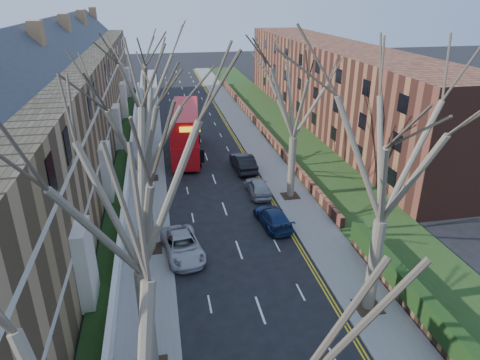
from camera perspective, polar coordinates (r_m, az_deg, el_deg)
pavement_left at (r=50.14m, az=-12.22°, el=5.02°), size 3.00×102.00×0.12m
pavement_right at (r=51.22m, az=1.36°, el=5.95°), size 3.00×102.00×0.12m
terrace_left at (r=41.91m, az=-23.47°, el=7.78°), size 9.70×78.00×13.60m
flats_right at (r=57.15m, az=12.08°, el=12.39°), size 13.97×54.00×10.00m
front_wall_left at (r=42.49m, az=-14.53°, el=2.20°), size 0.30×78.00×1.00m
grass_verge_right at (r=52.31m, az=6.21°, el=6.29°), size 6.00×102.00×0.06m
tree_left_mid at (r=15.88m, az=-14.33°, el=0.62°), size 10.50×10.50×14.71m
tree_left_far at (r=25.48m, az=-13.43°, el=8.59°), size 10.15×10.15×14.22m
tree_left_dist at (r=37.17m, az=-13.06°, el=13.70°), size 10.50×10.50×14.71m
tree_right_mid at (r=20.47m, az=19.69°, el=5.14°), size 10.50×10.50×14.71m
tree_right_far at (r=32.95m, az=7.46°, el=12.33°), size 10.15×10.15×14.22m
double_decker_bus at (r=44.88m, az=-7.22°, el=6.32°), size 3.72×11.87×4.86m
car_left_far at (r=28.03m, az=-7.66°, el=-8.71°), size 2.92×5.18×1.36m
car_right_near at (r=31.29m, az=4.40°, el=-4.95°), size 2.28×4.64×1.30m
car_right_mid at (r=35.89m, az=2.43°, el=-0.91°), size 1.66×4.11×1.40m
car_right_far at (r=40.80m, az=0.44°, el=2.36°), size 1.93×4.95×1.61m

